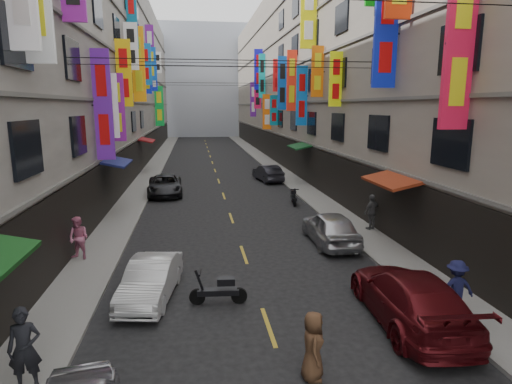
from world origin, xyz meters
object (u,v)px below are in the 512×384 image
object	(u,v)px
car_left_mid	(151,280)
pedestrian_rnear	(456,288)
scooter_crossing	(219,290)
pedestrian_lnear	(24,349)
car_left_far	(165,185)
pedestrian_rfar	(372,212)
car_right_near	(410,297)
car_right_mid	(330,228)
pedestrian_lfar	(79,238)
car_right_far	(268,173)
pedestrian_crossing	(313,346)
scooter_far_right	(294,197)

from	to	relation	value
car_left_mid	pedestrian_rnear	distance (m)	9.20
scooter_crossing	pedestrian_lnear	bearing A→B (deg)	134.95
car_left_far	scooter_crossing	bearing A→B (deg)	-84.11
car_left_mid	pedestrian_rfar	distance (m)	11.74
car_right_near	car_right_mid	distance (m)	7.21
pedestrian_lfar	pedestrian_rfar	bearing A→B (deg)	33.88
pedestrian_lnear	pedestrian_rfar	xyz separation A→B (m)	(12.19, 10.47, -0.04)
pedestrian_lnear	pedestrian_lfar	xyz separation A→B (m)	(-0.94, 8.15, -0.06)
car_left_mid	pedestrian_rfar	world-z (taller)	pedestrian_rfar
car_right_far	pedestrian_rnear	distance (m)	23.74
pedestrian_rnear	car_right_far	bearing A→B (deg)	-81.58
car_left_far	pedestrian_lnear	bearing A→B (deg)	-97.42
car_left_far	car_right_mid	world-z (taller)	car_right_mid
car_left_mid	pedestrian_crossing	distance (m)	6.20
pedestrian_rnear	pedestrian_crossing	xyz separation A→B (m)	(-4.82, -2.11, -0.15)
pedestrian_lfar	car_right_near	bearing A→B (deg)	-7.55
scooter_crossing	car_right_mid	distance (m)	7.47
scooter_far_right	pedestrian_rfar	bearing A→B (deg)	117.76
car_left_mid	pedestrian_crossing	size ratio (longest dim) A/B	2.41
pedestrian_lfar	pedestrian_rfar	distance (m)	13.33
car_left_mid	car_right_mid	xyz separation A→B (m)	(7.42, 4.58, 0.11)
scooter_crossing	pedestrian_rnear	bearing A→B (deg)	-101.41
scooter_crossing	car_right_near	world-z (taller)	car_right_near
pedestrian_lfar	pedestrian_rnear	world-z (taller)	pedestrian_lfar
car_left_mid	pedestrian_crossing	world-z (taller)	pedestrian_crossing
car_left_far	pedestrian_rfar	distance (m)	14.89
car_left_mid	car_right_near	bearing A→B (deg)	-10.65
scooter_far_right	car_right_far	size ratio (longest dim) A/B	0.44
scooter_far_right	car_left_far	size ratio (longest dim) A/B	0.36
car_right_far	pedestrian_crossing	bearing A→B (deg)	72.46
car_left_mid	pedestrian_rnear	world-z (taller)	pedestrian_rnear
pedestrian_rfar	car_left_far	bearing A→B (deg)	-70.47
pedestrian_crossing	scooter_crossing	bearing A→B (deg)	34.05
scooter_far_right	pedestrian_rfar	world-z (taller)	pedestrian_rfar
car_left_far	pedestrian_lfar	distance (m)	13.02
pedestrian_crossing	car_right_far	bearing A→B (deg)	1.76
car_right_far	scooter_far_right	bearing A→B (deg)	81.36
scooter_crossing	car_left_mid	size ratio (longest dim) A/B	0.47
scooter_crossing	car_right_near	distance (m)	5.63
car_right_far	pedestrian_rnear	size ratio (longest dim) A/B	2.47
car_left_far	car_right_near	size ratio (longest dim) A/B	0.94
car_left_far	car_right_far	distance (m)	9.18
car_right_near	pedestrian_crossing	distance (m)	4.01
car_left_mid	car_right_mid	distance (m)	8.72
scooter_crossing	pedestrian_lfar	xyz separation A→B (m)	(-5.25, 4.49, 0.53)
car_left_mid	car_left_far	world-z (taller)	car_left_far
car_right_mid	car_left_far	bearing A→B (deg)	-55.88
car_right_far	pedestrian_crossing	distance (m)	26.03
pedestrian_rnear	pedestrian_rfar	xyz separation A→B (m)	(1.20, 8.74, 0.05)
scooter_crossing	pedestrian_lfar	bearing A→B (deg)	54.13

